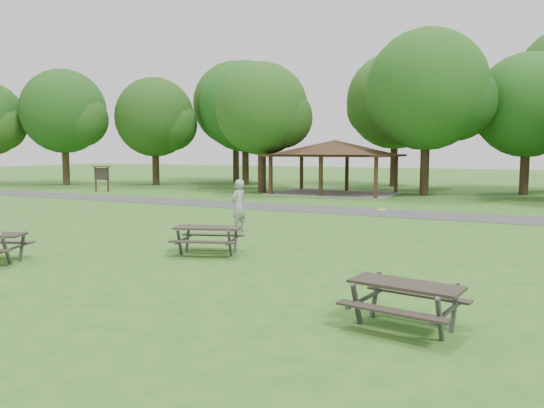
# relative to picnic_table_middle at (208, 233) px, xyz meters

# --- Properties ---
(ground) EXTENTS (160.00, 160.00, 0.00)m
(ground) POSITION_rel_picnic_table_middle_xyz_m (-0.11, -1.56, -0.62)
(ground) COLOR #30661D
(ground) RESTS_ON ground
(asphalt_path) EXTENTS (120.00, 3.20, 0.02)m
(asphalt_path) POSITION_rel_picnic_table_middle_xyz_m (-0.11, 12.44, -0.61)
(asphalt_path) COLOR #3E3F41
(asphalt_path) RESTS_ON ground
(pavilion) EXTENTS (8.60, 7.01, 3.76)m
(pavilion) POSITION_rel_picnic_table_middle_xyz_m (-4.11, 22.44, 2.45)
(pavilion) COLOR #3A2115
(pavilion) RESTS_ON ground
(notice_board) EXTENTS (1.60, 0.30, 1.88)m
(notice_board) POSITION_rel_picnic_table_middle_xyz_m (-20.11, 16.44, 0.69)
(notice_board) COLOR #351F13
(notice_board) RESTS_ON ground
(tree_row_a) EXTENTS (7.56, 7.20, 9.97)m
(tree_row_a) POSITION_rel_picnic_table_middle_xyz_m (-28.02, 20.46, 5.54)
(tree_row_a) COLOR #322316
(tree_row_a) RESTS_ON ground
(tree_row_b) EXTENTS (7.14, 6.80, 9.28)m
(tree_row_b) POSITION_rel_picnic_table_middle_xyz_m (-21.02, 23.96, 5.05)
(tree_row_b) COLOR black
(tree_row_b) RESTS_ON ground
(tree_row_c) EXTENTS (8.19, 7.80, 10.67)m
(tree_row_c) POSITION_rel_picnic_table_middle_xyz_m (-14.01, 27.46, 5.92)
(tree_row_c) COLOR black
(tree_row_c) RESTS_ON ground
(tree_row_d) EXTENTS (6.93, 6.60, 9.27)m
(tree_row_d) POSITION_rel_picnic_table_middle_xyz_m (-9.02, 20.96, 5.15)
(tree_row_d) COLOR black
(tree_row_d) RESTS_ON ground
(tree_row_e) EXTENTS (8.40, 8.00, 11.02)m
(tree_row_e) POSITION_rel_picnic_table_middle_xyz_m (1.99, 23.46, 6.17)
(tree_row_e) COLOR black
(tree_row_e) RESTS_ON ground
(tree_row_f) EXTENTS (7.35, 7.00, 9.55)m
(tree_row_f) POSITION_rel_picnic_table_middle_xyz_m (7.98, 26.96, 5.22)
(tree_row_f) COLOR #2F1F15
(tree_row_f) RESTS_ON ground
(tree_deep_a) EXTENTS (8.40, 8.00, 11.38)m
(tree_deep_a) POSITION_rel_picnic_table_middle_xyz_m (-17.01, 30.96, 6.51)
(tree_deep_a) COLOR #312116
(tree_deep_a) RESTS_ON ground
(tree_deep_b) EXTENTS (8.40, 8.00, 11.13)m
(tree_deep_b) POSITION_rel_picnic_table_middle_xyz_m (-2.01, 31.46, 6.27)
(tree_deep_b) COLOR #2F1E15
(tree_deep_b) RESTS_ON ground
(picnic_table_middle) EXTENTS (2.32, 2.08, 0.84)m
(picnic_table_middle) POSITION_rel_picnic_table_middle_xyz_m (0.00, 0.00, 0.00)
(picnic_table_middle) COLOR #2F2622
(picnic_table_middle) RESTS_ON ground
(picnic_table_far) EXTENTS (2.09, 1.78, 0.82)m
(picnic_table_far) POSITION_rel_picnic_table_middle_xyz_m (6.65, -4.00, -0.01)
(picnic_table_far) COLOR black
(picnic_table_far) RESTS_ON ground
(frisbee_in_flight) EXTENTS (0.26, 0.26, 0.02)m
(frisbee_in_flight) POSITION_rel_picnic_table_middle_xyz_m (4.47, 2.65, 0.66)
(frisbee_in_flight) COLOR #FFF528
(frisbee_in_flight) RESTS_ON ground
(frisbee_thrower) EXTENTS (0.55, 0.77, 1.97)m
(frisbee_thrower) POSITION_rel_picnic_table_middle_xyz_m (-1.35, 4.10, 0.37)
(frisbee_thrower) COLOR #9D9DA0
(frisbee_thrower) RESTS_ON ground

